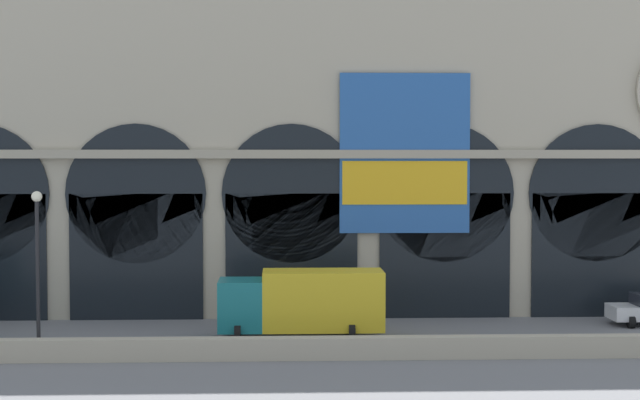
{
  "coord_description": "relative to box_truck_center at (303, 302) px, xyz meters",
  "views": [
    {
      "loc": [
        -0.43,
        -43.78,
        8.29
      ],
      "look_at": [
        1.46,
        5.0,
        6.1
      ],
      "focal_mm": 53.57,
      "sensor_mm": 36.0,
      "label": 1
    }
  ],
  "objects": [
    {
      "name": "ground_plane",
      "position": [
        -0.49,
        0.49,
        -1.7
      ],
      "size": [
        200.0,
        200.0,
        0.0
      ],
      "primitive_type": "plane",
      "color": "slate"
    },
    {
      "name": "station_building",
      "position": [
        -0.45,
        8.29,
        7.91
      ],
      "size": [
        49.01,
        6.06,
        19.68
      ],
      "color": "#B2A891",
      "rests_on": "ground"
    },
    {
      "name": "street_lamp_quayside",
      "position": [
        -11.05,
        -3.72,
        2.71
      ],
      "size": [
        0.44,
        0.44,
        6.9
      ],
      "color": "black",
      "rests_on": "ground"
    },
    {
      "name": "box_truck_center",
      "position": [
        0.0,
        0.0,
        0.0
      ],
      "size": [
        7.5,
        2.91,
        3.12
      ],
      "color": "#19727A",
      "rests_on": "ground"
    },
    {
      "name": "quay_parapet_wall",
      "position": [
        -0.49,
        -4.52,
        -1.24
      ],
      "size": [
        90.0,
        0.7,
        0.92
      ],
      "primitive_type": "cube",
      "color": "#B2A891",
      "rests_on": "ground"
    }
  ]
}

